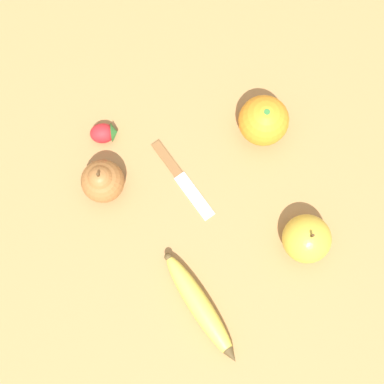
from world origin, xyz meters
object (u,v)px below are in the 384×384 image
object	(u,v)px
banana	(200,307)
strawberry	(105,133)
apple	(307,239)
paring_knife	(180,176)
orange	(264,121)
pear	(102,181)

from	to	relation	value
banana	strawberry	distance (m)	0.35
apple	paring_knife	bearing A→B (deg)	107.75
apple	paring_knife	xyz separation A→B (m)	(-0.07, 0.23, -0.03)
apple	paring_knife	distance (m)	0.24
orange	apple	xyz separation A→B (m)	(-0.09, -0.19, -0.01)
banana	apple	distance (m)	0.21
banana	pear	xyz separation A→B (m)	(0.03, 0.27, 0.02)
strawberry	paring_knife	bearing A→B (deg)	-34.79
pear	apple	distance (m)	0.36
strawberry	banana	bearing A→B (deg)	-66.10
strawberry	apple	world-z (taller)	apple
pear	apple	xyz separation A→B (m)	(0.18, -0.31, -0.00)
orange	apple	world-z (taller)	orange
pear	paring_knife	world-z (taller)	pear
orange	apple	size ratio (longest dim) A/B	1.01
orange	strawberry	size ratio (longest dim) A/B	1.48
banana	orange	distance (m)	0.33
banana	paring_knife	bearing A→B (deg)	155.59
pear	paring_knife	xyz separation A→B (m)	(0.11, -0.08, -0.04)
orange	pear	xyz separation A→B (m)	(-0.27, 0.12, -0.00)
banana	pear	bearing A→B (deg)	-174.78
paring_knife	banana	bearing A→B (deg)	62.89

